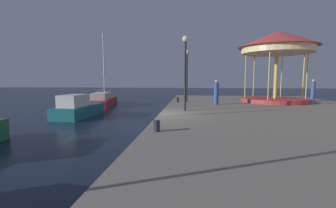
{
  "coord_description": "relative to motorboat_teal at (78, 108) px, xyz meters",
  "views": [
    {
      "loc": [
        1.71,
        -12.04,
        2.62
      ],
      "look_at": [
        0.27,
        2.01,
        1.12
      ],
      "focal_mm": 24.81,
      "sensor_mm": 36.0,
      "label": 1
    }
  ],
  "objects": [
    {
      "name": "bollard_south",
      "position": [
        6.82,
        3.1,
        0.41
      ],
      "size": [
        0.24,
        0.24,
        0.4
      ],
      "primitive_type": "cylinder",
      "color": "#2D2D33",
      "rests_on": "quay_dock"
    },
    {
      "name": "ground_plane",
      "position": [
        6.25,
        -3.37,
        -0.59
      ],
      "size": [
        120.0,
        120.0,
        0.0
      ],
      "primitive_type": "plane",
      "color": "black"
    },
    {
      "name": "sailboat_red",
      "position": [
        -0.92,
        6.82,
        -0.06
      ],
      "size": [
        3.24,
        7.48,
        7.3
      ],
      "color": "maroon",
      "rests_on": "ground"
    },
    {
      "name": "person_mid_promenade",
      "position": [
        9.74,
        1.68,
        1.06
      ],
      "size": [
        0.34,
        0.34,
        1.81
      ],
      "color": "#2D4C8C",
      "rests_on": "quay_dock"
    },
    {
      "name": "carousel",
      "position": [
        14.69,
        4.18,
        4.45
      ],
      "size": [
        6.06,
        6.06,
        5.66
      ],
      "color": "#B23333",
      "rests_on": "quay_dock"
    },
    {
      "name": "lamp_post_near_edge",
      "position": [
        7.57,
        -1.93,
        3.14
      ],
      "size": [
        0.36,
        0.36,
        4.28
      ],
      "color": "black",
      "rests_on": "quay_dock"
    },
    {
      "name": "motorboat_teal",
      "position": [
        0.0,
        0.0,
        0.0
      ],
      "size": [
        1.96,
        4.49,
        1.59
      ],
      "color": "#19606B",
      "rests_on": "ground"
    },
    {
      "name": "person_far_corner",
      "position": [
        18.08,
        5.18,
        1.07
      ],
      "size": [
        0.34,
        0.34,
        1.83
      ],
      "color": "#2D4C8C",
      "rests_on": "quay_dock"
    },
    {
      "name": "quay_dock",
      "position": [
        13.06,
        -3.37,
        -0.19
      ],
      "size": [
        13.61,
        28.89,
        0.8
      ],
      "primitive_type": "cube",
      "color": "gray",
      "rests_on": "ground"
    },
    {
      "name": "lamp_post_mid_promenade",
      "position": [
        7.55,
        3.85,
        3.09
      ],
      "size": [
        0.36,
        0.36,
        4.2
      ],
      "color": "black",
      "rests_on": "quay_dock"
    },
    {
      "name": "bollard_center",
      "position": [
        6.74,
        -7.49,
        0.41
      ],
      "size": [
        0.24,
        0.24,
        0.4
      ],
      "primitive_type": "cylinder",
      "color": "#2D2D33",
      "rests_on": "quay_dock"
    }
  ]
}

